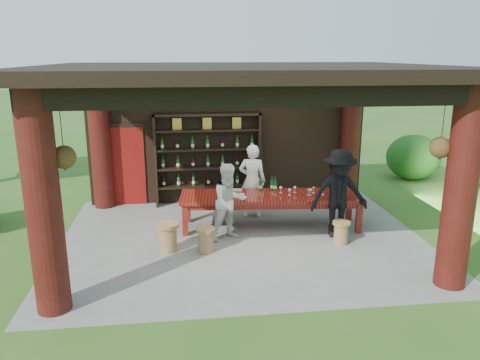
{
  "coord_description": "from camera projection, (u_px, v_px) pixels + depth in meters",
  "views": [
    {
      "loc": [
        -1.17,
        -8.97,
        3.7
      ],
      "look_at": [
        0.0,
        0.4,
        1.15
      ],
      "focal_mm": 35.0,
      "sensor_mm": 36.0,
      "label": 1
    }
  ],
  "objects": [
    {
      "name": "wine_shelf",
      "position": [
        208.0,
        159.0,
        11.67
      ],
      "size": [
        2.63,
        0.4,
        2.31
      ],
      "color": "black",
      "rests_on": "ground"
    },
    {
      "name": "trees",
      "position": [
        398.0,
        69.0,
        10.7
      ],
      "size": [
        21.14,
        9.83,
        4.8
      ],
      "color": "#3F2819",
      "rests_on": "ground"
    },
    {
      "name": "tasting_table",
      "position": [
        271.0,
        199.0,
        10.17
      ],
      "size": [
        3.99,
        1.35,
        0.75
      ],
      "rotation": [
        0.0,
        0.0,
        -0.09
      ],
      "color": "#5A110C",
      "rests_on": "ground"
    },
    {
      "name": "host",
      "position": [
        252.0,
        181.0,
        10.83
      ],
      "size": [
        0.72,
        0.58,
        1.72
      ],
      "primitive_type": "imported",
      "rotation": [
        0.0,
        0.0,
        2.85
      ],
      "color": "white",
      "rests_on": "ground"
    },
    {
      "name": "shrubs",
      "position": [
        372.0,
        198.0,
        10.48
      ],
      "size": [
        15.68,
        9.47,
        1.36
      ],
      "color": "#194C14",
      "rests_on": "ground"
    },
    {
      "name": "stool_near_right",
      "position": [
        341.0,
        232.0,
        9.37
      ],
      "size": [
        0.36,
        0.36,
        0.47
      ],
      "rotation": [
        0.0,
        0.0,
        -0.34
      ],
      "color": "olive",
      "rests_on": "ground"
    },
    {
      "name": "guest_woman",
      "position": [
        229.0,
        202.0,
        9.48
      ],
      "size": [
        0.94,
        0.85,
        1.59
      ],
      "primitive_type": "imported",
      "rotation": [
        0.0,
        0.0,
        0.39
      ],
      "color": "silver",
      "rests_on": "ground"
    },
    {
      "name": "stool_far_left",
      "position": [
        168.0,
        237.0,
        9.0
      ],
      "size": [
        0.43,
        0.43,
        0.56
      ],
      "rotation": [
        0.0,
        0.0,
        0.08
      ],
      "color": "olive",
      "rests_on": "ground"
    },
    {
      "name": "table_bottles",
      "position": [
        269.0,
        184.0,
        10.42
      ],
      "size": [
        0.41,
        0.14,
        0.31
      ],
      "color": "#194C1E",
      "rests_on": "tasting_table"
    },
    {
      "name": "pavilion",
      "position": [
        239.0,
        133.0,
        9.55
      ],
      "size": [
        7.5,
        6.0,
        3.6
      ],
      "color": "slate",
      "rests_on": "ground"
    },
    {
      "name": "guest_man",
      "position": [
        339.0,
        194.0,
        9.6
      ],
      "size": [
        1.2,
        0.7,
        1.85
      ],
      "primitive_type": "imported",
      "rotation": [
        0.0,
        0.0,
        0.01
      ],
      "color": "black",
      "rests_on": "ground"
    },
    {
      "name": "table_glasses",
      "position": [
        293.0,
        191.0,
        10.15
      ],
      "size": [
        2.25,
        0.34,
        0.15
      ],
      "color": "silver",
      "rests_on": "tasting_table"
    },
    {
      "name": "napkin_basket",
      "position": [
        236.0,
        193.0,
        10.03
      ],
      "size": [
        0.27,
        0.2,
        0.14
      ],
      "primitive_type": "cube",
      "rotation": [
        0.0,
        0.0,
        -0.09
      ],
      "color": "#BF6672",
      "rests_on": "tasting_table"
    },
    {
      "name": "ground",
      "position": [
        242.0,
        238.0,
        9.69
      ],
      "size": [
        90.0,
        90.0,
        0.0
      ],
      "primitive_type": "plane",
      "color": "#2D5119",
      "rests_on": "ground"
    },
    {
      "name": "stool_near_left",
      "position": [
        206.0,
        239.0,
        8.98
      ],
      "size": [
        0.37,
        0.37,
        0.49
      ],
      "rotation": [
        0.0,
        0.0,
        -0.16
      ],
      "color": "olive",
      "rests_on": "ground"
    }
  ]
}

